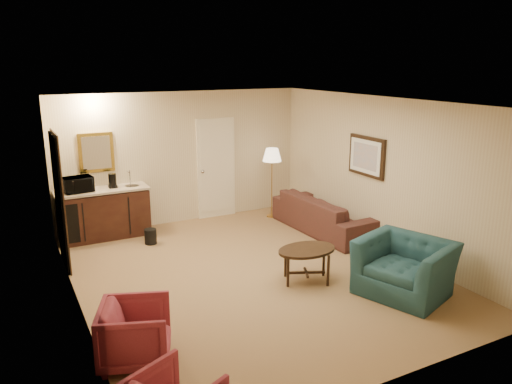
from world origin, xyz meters
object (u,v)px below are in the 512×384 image
(teal_armchair, at_px, (406,259))
(rose_chair_near, at_px, (135,330))
(floor_lamp, at_px, (272,183))
(microwave, at_px, (77,183))
(sofa, at_px, (325,208))
(coffee_maker, at_px, (112,181))
(wetbar_cabinet, at_px, (104,213))
(coffee_table, at_px, (306,265))
(waste_bin, at_px, (151,236))

(teal_armchair, bearing_deg, rose_chair_near, -111.27)
(floor_lamp, distance_m, microwave, 3.79)
(sofa, height_order, coffee_maker, coffee_maker)
(rose_chair_near, relative_size, microwave, 1.51)
(rose_chair_near, bearing_deg, coffee_maker, 11.12)
(wetbar_cabinet, xyz_separation_m, coffee_maker, (0.20, 0.01, 0.59))
(microwave, bearing_deg, wetbar_cabinet, -6.22)
(wetbar_cabinet, relative_size, sofa, 0.70)
(coffee_table, relative_size, waste_bin, 3.32)
(sofa, bearing_deg, coffee_maker, 63.78)
(teal_armchair, bearing_deg, coffee_table, -153.83)
(coffee_table, bearing_deg, rose_chair_near, -162.64)
(wetbar_cabinet, distance_m, waste_bin, 1.02)
(teal_armchair, xyz_separation_m, coffee_table, (-0.99, 0.96, -0.26))
(teal_armchair, height_order, microwave, microwave)
(coffee_table, bearing_deg, teal_armchair, -44.15)
(sofa, height_order, teal_armchair, teal_armchair)
(sofa, relative_size, teal_armchair, 1.96)
(teal_armchair, bearing_deg, waste_bin, -163.64)
(wetbar_cabinet, relative_size, microwave, 3.33)
(rose_chair_near, height_order, floor_lamp, floor_lamp)
(teal_armchair, bearing_deg, sofa, 148.66)
(wetbar_cabinet, height_order, coffee_maker, coffee_maker)
(rose_chair_near, relative_size, waste_bin, 2.75)
(floor_lamp, xyz_separation_m, waste_bin, (-2.70, -0.40, -0.59))
(wetbar_cabinet, relative_size, coffee_maker, 6.21)
(teal_armchair, distance_m, floor_lamp, 3.97)
(waste_bin, relative_size, coffee_maker, 1.02)
(waste_bin, bearing_deg, teal_armchair, -53.97)
(wetbar_cabinet, relative_size, rose_chair_near, 2.21)
(sofa, height_order, rose_chair_near, sofa)
(sofa, relative_size, coffee_table, 2.60)
(teal_armchair, relative_size, rose_chair_near, 1.60)
(floor_lamp, relative_size, microwave, 2.95)
(rose_chair_near, height_order, waste_bin, rose_chair_near)
(wetbar_cabinet, xyz_separation_m, sofa, (3.80, -1.59, -0.00))
(wetbar_cabinet, relative_size, waste_bin, 6.08)
(wetbar_cabinet, relative_size, floor_lamp, 1.13)
(coffee_table, height_order, floor_lamp, floor_lamp)
(sofa, relative_size, microwave, 4.73)
(wetbar_cabinet, height_order, teal_armchair, teal_armchair)
(sofa, height_order, microwave, microwave)
(teal_armchair, relative_size, coffee_table, 1.33)
(microwave, distance_m, coffee_maker, 0.61)
(wetbar_cabinet, distance_m, floor_lamp, 3.38)
(teal_armchair, height_order, waste_bin, teal_armchair)
(teal_armchair, xyz_separation_m, rose_chair_near, (-3.74, 0.10, -0.15))
(coffee_table, bearing_deg, floor_lamp, 69.87)
(coffee_maker, bearing_deg, floor_lamp, -2.49)
(coffee_table, bearing_deg, coffee_maker, 121.55)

